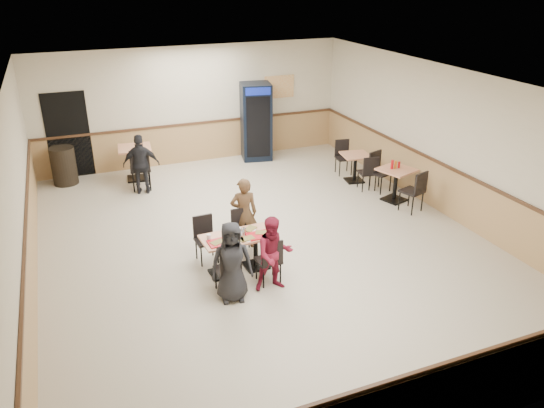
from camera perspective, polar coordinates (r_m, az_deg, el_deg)
name	(u,v)px	position (r m, az deg, el deg)	size (l,w,h in m)	color
ground	(264,242)	(10.05, -0.91, -4.09)	(10.00, 10.00, 0.00)	beige
room_shell	(294,160)	(12.60, 2.41, 4.76)	(10.00, 10.00, 10.00)	silver
main_table	(239,247)	(8.96, -3.60, -4.69)	(1.26, 0.67, 0.66)	black
main_chairs	(236,249)	(8.95, -3.86, -4.86)	(1.15, 1.49, 0.84)	black
diner_woman_left	(232,262)	(8.12, -4.35, -6.24)	(0.64, 0.42, 1.31)	black
diner_woman_right	(274,254)	(8.36, 0.21, -5.41)	(0.61, 0.48, 1.26)	maroon
diner_man_opposite	(244,213)	(9.60, -3.04, -1.01)	(0.49, 0.32, 1.35)	#513822
lone_diner	(141,164)	(12.32, -13.87, 4.16)	(0.81, 0.34, 1.38)	black
tabletop_clutter	(239,237)	(8.78, -3.56, -3.52)	(1.09, 0.57, 0.12)	red
side_table_near	(396,180)	(11.94, 13.18, 2.57)	(0.87, 0.87, 0.74)	black
side_table_near_chair_south	(412,190)	(11.50, 14.82, 1.44)	(0.44, 0.44, 0.94)	black
side_table_near_chair_north	(381,172)	(12.40, 11.63, 3.42)	(0.44, 0.44, 0.94)	black
side_table_far	(355,163)	(12.88, 8.94, 4.33)	(0.73, 0.73, 0.68)	black
side_table_far_chair_south	(367,172)	(12.45, 10.20, 3.44)	(0.40, 0.40, 0.87)	black
side_table_far_chair_north	(344,157)	(13.33, 7.75, 4.99)	(0.40, 0.40, 0.87)	black
condiment_caddy	(395,165)	(11.84, 13.07, 4.16)	(0.23, 0.06, 0.20)	red
back_table	(136,158)	(13.24, -14.46, 4.81)	(0.84, 0.84, 0.82)	black
back_table_chair_lone	(140,168)	(12.63, -14.00, 3.81)	(0.48, 0.48, 1.04)	black
pepsi_cooler	(256,122)	(14.21, -1.73, 8.85)	(0.90, 0.90, 2.02)	black
trash_bin	(64,166)	(13.52, -21.49, 3.84)	(0.57, 0.57, 0.90)	black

